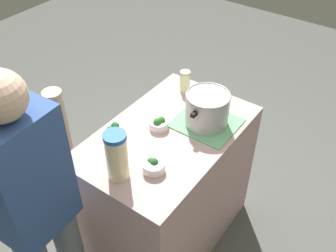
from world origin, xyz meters
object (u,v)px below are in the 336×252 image
Objects in this scene: cooking_pot at (207,108)px; broccoli_bowl_center at (159,124)px; lemonade_pitcher at (117,156)px; person_cook at (40,214)px; broccoli_bowl_front at (154,166)px; mason_jar at (185,81)px; broccoli_bowl_back at (114,130)px.

cooking_pot is 0.29m from broccoli_bowl_center.
lemonade_pitcher is at bearing 7.93° from broccoli_bowl_center.
person_cook is at bearing -15.43° from cooking_pot.
mason_jar is at bearing -158.65° from broccoli_bowl_front.
broccoli_bowl_front is at bearing -2.48° from cooking_pot.
mason_jar is (-0.21, -0.29, -0.04)m from cooking_pot.
cooking_pot reaches higher than broccoli_bowl_center.
lemonade_pitcher reaches higher than cooking_pot.
person_cook is at bearing -19.14° from lemonade_pitcher.
lemonade_pitcher reaches higher than broccoli_bowl_front.
mason_jar is 0.74m from broccoli_bowl_front.
person_cook reaches higher than broccoli_bowl_back.
person_cook is at bearing -26.05° from broccoli_bowl_front.
broccoli_bowl_center is 0.26m from broccoli_bowl_back.
lemonade_pitcher is at bearing 160.86° from person_cook.
broccoli_bowl_back is at bearing -134.00° from lemonade_pitcher.
lemonade_pitcher is 0.21m from broccoli_bowl_front.
person_cook reaches higher than lemonade_pitcher.
broccoli_bowl_front is 0.36m from broccoli_bowl_back.
cooking_pot is at bearing 177.52° from broccoli_bowl_front.
broccoli_bowl_center is 0.82m from person_cook.
person_cook is at bearing 0.55° from mason_jar.
lemonade_pitcher is 0.16× the size of person_cook.
mason_jar is 1.25× the size of broccoli_bowl_front.
cooking_pot reaches higher than broccoli_bowl_back.
person_cook is (0.39, -0.14, -0.14)m from lemonade_pitcher.
broccoli_bowl_front is (0.48, -0.02, -0.08)m from cooking_pot.
mason_jar is at bearing -125.53° from cooking_pot.
broccoli_bowl_center is at bearing -172.07° from lemonade_pitcher.
broccoli_bowl_front reaches higher than broccoli_bowl_back.
broccoli_bowl_center is (-0.42, -0.06, -0.11)m from lemonade_pitcher.
mason_jar is 0.60m from broccoli_bowl_back.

